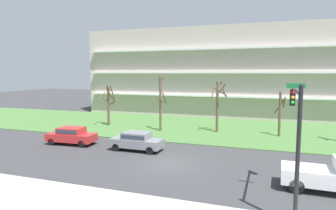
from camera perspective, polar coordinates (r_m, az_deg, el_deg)
name	(u,v)px	position (r m, az deg, el deg)	size (l,w,h in m)	color
ground	(167,163)	(21.96, -0.23, -11.10)	(160.00, 160.00, 0.00)	#38383A
sidewalk_curb_near	(111,210)	(15.13, -10.96, -19.18)	(80.00, 4.00, 0.15)	#BCB7AD
grass_lawn_strip	(207,129)	(35.09, 7.42, -4.50)	(80.00, 16.00, 0.08)	#477238
apartment_building	(225,72)	(47.45, 10.81, 6.15)	(42.01, 11.29, 13.14)	#B2A899
tree_far_left	(108,104)	(37.07, -11.38, 0.25)	(1.86, 1.96, 5.20)	brown
tree_left	(161,103)	(32.75, -1.41, 0.38)	(1.08, 1.17, 6.18)	brown
tree_center	(218,104)	(32.61, 9.57, 0.24)	(1.73, 2.07, 5.71)	brown
tree_right	(280,113)	(32.18, 20.72, -1.45)	(1.07, 0.96, 4.63)	brown
sedan_red_center_left	(71,135)	(28.65, -18.06, -5.49)	(4.50, 2.05, 1.57)	#B22828
sedan_gray_center_right	(137,140)	(25.28, -6.02, -6.76)	(4.41, 1.83, 1.57)	slate
traffic_signal_mast	(296,124)	(15.18, 23.34, -3.35)	(0.90, 5.18, 6.05)	black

